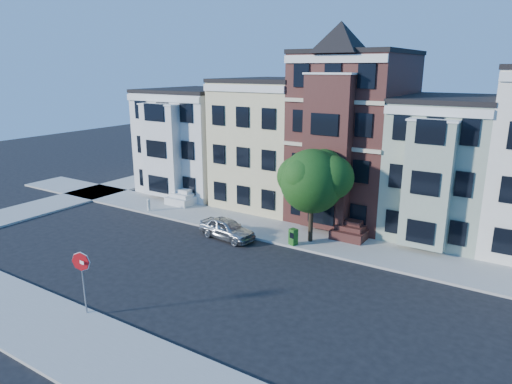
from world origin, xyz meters
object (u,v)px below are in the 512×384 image
Objects in this scene: street_tree at (312,185)px; stop_sign at (83,279)px; parked_car at (227,229)px; fire_hydrant at (149,206)px; newspaper_box at (293,237)px.

stop_sign is at bearing -108.96° from street_tree.
street_tree is 6.41m from parked_car.
fire_hydrant is 15.65m from stop_sign.
fire_hydrant is at bearing 88.58° from parked_car.
newspaper_box is 13.02m from fire_hydrant.
street_tree is at bearing 4.11° from fire_hydrant.
street_tree is 14.10m from fire_hydrant.
street_tree is at bearing 79.98° from newspaper_box.
fire_hydrant is at bearing -175.89° from street_tree.
stop_sign reaches higher than fire_hydrant.
fire_hydrant is (-13.02, 0.18, -0.14)m from newspaper_box.
newspaper_box is at bearing -68.98° from parked_car.
fire_hydrant is (-8.58, 1.28, -0.16)m from parked_car.
street_tree is 1.82× the size of parked_car.
newspaper_box reaches higher than fire_hydrant.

